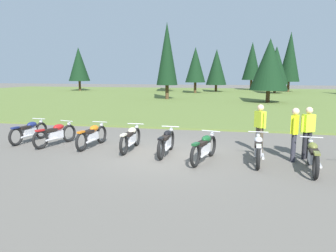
# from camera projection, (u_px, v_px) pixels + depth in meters

# --- Properties ---
(ground_plane) EXTENTS (140.00, 140.00, 0.00)m
(ground_plane) POSITION_uv_depth(u_px,v_px,m) (164.00, 155.00, 10.56)
(ground_plane) COLOR #605B54
(grass_moorland) EXTENTS (80.00, 44.00, 0.10)m
(grass_moorland) POSITION_uv_depth(u_px,v_px,m) (215.00, 97.00, 36.58)
(grass_moorland) COLOR #5B7033
(grass_moorland) RESTS_ON ground
(forest_treeline) EXTENTS (41.01, 26.95, 8.66)m
(forest_treeline) POSITION_uv_depth(u_px,v_px,m) (219.00, 63.00, 43.46)
(forest_treeline) COLOR #47331E
(forest_treeline) RESTS_ON ground
(motorcycle_navy) EXTENTS (0.62, 2.10, 0.88)m
(motorcycle_navy) POSITION_uv_depth(u_px,v_px,m) (29.00, 131.00, 12.59)
(motorcycle_navy) COLOR black
(motorcycle_navy) RESTS_ON ground
(motorcycle_red) EXTENTS (0.80, 2.05, 0.88)m
(motorcycle_red) POSITION_uv_depth(u_px,v_px,m) (56.00, 134.00, 12.01)
(motorcycle_red) COLOR black
(motorcycle_red) RESTS_ON ground
(motorcycle_orange) EXTENTS (0.62, 2.10, 0.88)m
(motorcycle_orange) POSITION_uv_depth(u_px,v_px,m) (92.00, 135.00, 11.72)
(motorcycle_orange) COLOR black
(motorcycle_orange) RESTS_ON ground
(motorcycle_cream) EXTENTS (0.62, 2.10, 0.88)m
(motorcycle_cream) POSITION_uv_depth(u_px,v_px,m) (131.00, 138.00, 11.24)
(motorcycle_cream) COLOR black
(motorcycle_cream) RESTS_ON ground
(motorcycle_black) EXTENTS (0.62, 2.10, 0.88)m
(motorcycle_black) POSITION_uv_depth(u_px,v_px,m) (166.00, 142.00, 10.64)
(motorcycle_black) COLOR black
(motorcycle_black) RESTS_ON ground
(motorcycle_british_green) EXTENTS (0.78, 2.05, 0.88)m
(motorcycle_british_green) POSITION_uv_depth(u_px,v_px,m) (204.00, 148.00, 9.79)
(motorcycle_british_green) COLOR black
(motorcycle_british_green) RESTS_ON ground
(motorcycle_silver) EXTENTS (0.62, 2.10, 0.88)m
(motorcycle_silver) POSITION_uv_depth(u_px,v_px,m) (258.00, 149.00, 9.61)
(motorcycle_silver) COLOR black
(motorcycle_silver) RESTS_ON ground
(motorcycle_olive) EXTENTS (0.62, 2.10, 0.88)m
(motorcycle_olive) POSITION_uv_depth(u_px,v_px,m) (313.00, 156.00, 8.77)
(motorcycle_olive) COLOR black
(motorcycle_olive) RESTS_ON ground
(rider_near_row_end) EXTENTS (0.29, 0.54, 1.67)m
(rider_near_row_end) POSITION_uv_depth(u_px,v_px,m) (294.00, 131.00, 9.73)
(rider_near_row_end) COLOR #2D2D38
(rider_near_row_end) RESTS_ON ground
(rider_with_back_turned) EXTENTS (0.39, 0.47, 1.67)m
(rider_with_back_turned) POSITION_uv_depth(u_px,v_px,m) (260.00, 125.00, 10.81)
(rider_with_back_turned) COLOR #4C4233
(rider_with_back_turned) RESTS_ON ground
(rider_in_hivis_vest) EXTENTS (0.49, 0.37, 1.67)m
(rider_in_hivis_vest) POSITION_uv_depth(u_px,v_px,m) (308.00, 130.00, 10.01)
(rider_in_hivis_vest) COLOR black
(rider_in_hivis_vest) RESTS_ON ground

